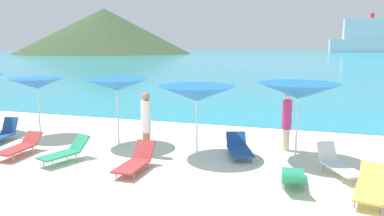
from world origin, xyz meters
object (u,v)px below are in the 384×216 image
(umbrella_1, at_px, (37,84))
(cruise_ship, at_px, (384,37))
(lounge_chair_8, at_px, (2,134))
(lounge_chair_4, at_px, (20,146))
(umbrella_3, at_px, (197,94))
(lounge_chair_1, at_px, (136,161))
(lounge_chair_0, at_px, (338,164))
(lounge_chair_7, at_px, (370,187))
(beachgoer_0, at_px, (287,120))
(lounge_chair_2, at_px, (294,177))
(lounge_chair_6, at_px, (66,151))
(beachgoer_3, at_px, (146,122))
(lounge_chair_3, at_px, (239,148))
(umbrella_2, at_px, (117,85))
(umbrella_4, at_px, (299,91))

(umbrella_1, xyz_separation_m, cruise_ship, (57.74, 246.53, 7.42))
(lounge_chair_8, bearing_deg, lounge_chair_4, -42.79)
(umbrella_3, height_order, lounge_chair_1, umbrella_3)
(lounge_chair_0, height_order, lounge_chair_7, lounge_chair_0)
(lounge_chair_1, height_order, beachgoer_0, beachgoer_0)
(lounge_chair_2, distance_m, lounge_chair_6, 6.19)
(beachgoer_0, bearing_deg, lounge_chair_0, 154.43)
(umbrella_1, xyz_separation_m, lounge_chair_0, (9.94, -1.00, -1.65))
(cruise_ship, bearing_deg, lounge_chair_7, -105.53)
(umbrella_1, relative_size, lounge_chair_4, 1.33)
(lounge_chair_2, distance_m, lounge_chair_7, 1.59)
(lounge_chair_6, relative_size, beachgoer_0, 0.84)
(lounge_chair_1, distance_m, lounge_chair_8, 5.88)
(beachgoer_3, bearing_deg, umbrella_1, -112.16)
(umbrella_3, bearing_deg, lounge_chair_3, 18.29)
(beachgoer_0, height_order, cruise_ship, cruise_ship)
(lounge_chair_3, distance_m, lounge_chair_8, 8.12)
(lounge_chair_8, bearing_deg, beachgoer_0, -0.15)
(beachgoer_3, relative_size, cruise_ship, 0.03)
(cruise_ship, bearing_deg, beachgoer_0, -106.09)
(umbrella_1, bearing_deg, lounge_chair_4, -64.19)
(umbrella_2, xyz_separation_m, cruise_ship, (54.47, 246.72, 7.34))
(umbrella_1, xyz_separation_m, lounge_chair_3, (7.27, -0.16, -1.69))
(umbrella_3, distance_m, lounge_chair_7, 5.03)
(umbrella_3, distance_m, beachgoer_0, 3.00)
(lounge_chair_6, bearing_deg, umbrella_1, 159.41)
(umbrella_3, bearing_deg, umbrella_2, 172.43)
(lounge_chair_8, xyz_separation_m, beachgoer_0, (9.39, 1.78, 0.70))
(umbrella_4, bearing_deg, beachgoer_0, 108.89)
(beachgoer_0, bearing_deg, cruise_ship, -73.41)
(lounge_chair_1, bearing_deg, lounge_chair_2, 1.59)
(lounge_chair_4, bearing_deg, lounge_chair_2, -5.14)
(lounge_chair_1, bearing_deg, lounge_chair_8, 167.27)
(lounge_chair_1, xyz_separation_m, beachgoer_3, (-0.27, 1.29, 0.76))
(umbrella_2, xyz_separation_m, lounge_chair_1, (1.64, -2.09, -1.74))
(umbrella_1, height_order, lounge_chair_0, umbrella_1)
(lounge_chair_0, bearing_deg, lounge_chair_3, 134.77)
(umbrella_4, bearing_deg, lounge_chair_7, -55.69)
(umbrella_4, height_order, lounge_chair_0, umbrella_4)
(umbrella_1, xyz_separation_m, lounge_chair_1, (4.91, -2.28, -1.66))
(lounge_chair_6, height_order, cruise_ship, cruise_ship)
(lounge_chair_1, bearing_deg, beachgoer_3, 102.26)
(lounge_chair_7, height_order, cruise_ship, cruise_ship)
(lounge_chair_0, height_order, lounge_chair_8, lounge_chair_8)
(lounge_chair_0, bearing_deg, umbrella_2, 145.23)
(umbrella_1, distance_m, beachgoer_3, 4.83)
(umbrella_3, xyz_separation_m, beachgoer_0, (2.50, 1.40, -0.90))
(lounge_chair_1, xyz_separation_m, lounge_chair_7, (5.56, -0.13, 0.01))
(lounge_chair_3, xyz_separation_m, lounge_chair_7, (3.20, -2.24, 0.03))
(lounge_chair_1, bearing_deg, umbrella_3, 56.32)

